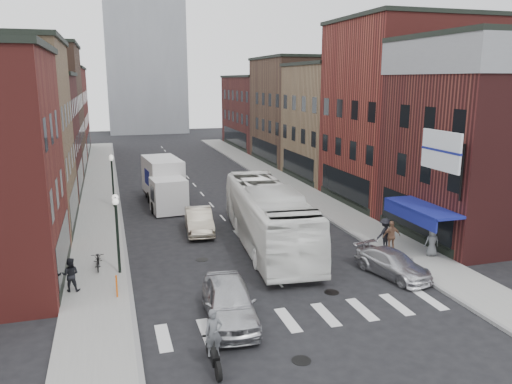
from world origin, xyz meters
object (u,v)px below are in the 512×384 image
sedan_left_near (229,302)px  curb_car (393,264)px  streetlamp_near (117,220)px  motorcycle_rider (214,342)px  ped_right_c (432,242)px  ped_right_a (385,233)px  bike_rack (117,286)px  ped_left_solo (71,275)px  transit_bus (268,216)px  parked_bicycle (98,260)px  streetlamp_far (112,171)px  sedan_left_far (199,221)px  box_truck (164,183)px  ped_right_b (392,236)px  billboard_sign (442,152)px

sedan_left_near → curb_car: (9.07, 2.39, -0.23)m
streetlamp_near → motorcycle_rider: streetlamp_near is taller
ped_right_c → ped_right_a: bearing=-32.3°
bike_rack → ped_left_solo: 2.27m
transit_bus → parked_bicycle: (-9.64, -1.25, -1.23)m
streetlamp_far → ped_left_solo: streetlamp_far is taller
ped_right_a → streetlamp_far: bearing=-59.2°
ped_right_a → ped_left_solo: bearing=-10.9°
sedan_left_far → ped_right_c: ped_right_c is taller
bike_rack → curb_car: size_ratio=0.18×
streetlamp_far → ped_right_a: 20.84m
curb_car → ped_right_c: size_ratio=2.74×
streetlamp_far → transit_bus: (8.60, -11.86, -1.07)m
box_truck → ped_left_solo: bearing=-116.5°
ped_left_solo → ped_right_a: 17.04m
ped_right_b → billboard_sign: bearing=120.2°
parked_bicycle → billboard_sign: bearing=-14.8°
bike_rack → motorcycle_rider: motorcycle_rider is taller
bike_rack → ped_right_a: 15.16m
sedan_left_near → ped_right_a: bearing=34.9°
streetlamp_near → transit_bus: (8.60, 2.14, -1.07)m
bike_rack → box_truck: size_ratio=0.10×
ped_right_b → ped_right_c: size_ratio=1.11×
curb_car → bike_rack: bearing=160.8°
billboard_sign → ped_right_b: 5.74m
box_truck → sedan_left_near: (0.26, -20.50, -0.90)m
sedan_left_far → bike_rack: bearing=-115.8°
transit_bus → box_truck: bearing=116.6°
streetlamp_near → sedan_left_far: streetlamp_near is taller
streetlamp_far → sedan_left_far: (5.17, -7.92, -2.14)m
billboard_sign → bike_rack: (-16.19, 0.80, -5.58)m
billboard_sign → streetlamp_far: (-15.99, 17.50, -3.22)m
sedan_left_near → sedan_left_far: (1.02, 12.47, -0.09)m
transit_bus → streetlamp_far: bearing=131.1°
bike_rack → ped_right_a: size_ratio=0.45×
bike_rack → transit_bus: 10.13m
transit_bus → ped_right_a: size_ratio=7.35×
parked_bicycle → transit_bus: bearing=7.1°
box_truck → motorcycle_rider: 23.78m
box_truck → bike_rack: bearing=-109.1°
streetlamp_far → parked_bicycle: size_ratio=2.37×
sedan_left_far → ped_left_solo: (-7.37, -7.78, 0.17)m
streetlamp_far → ped_left_solo: 15.98m
sedan_left_far → box_truck: bearing=104.7°
streetlamp_far → ped_right_c: streetlamp_far is taller
bike_rack → box_truck: box_truck is taller
streetlamp_far → box_truck: 4.07m
sedan_left_far → ped_right_b: 12.09m
streetlamp_near → streetlamp_far: bearing=90.0°
streetlamp_near → ped_left_solo: streetlamp_near is taller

